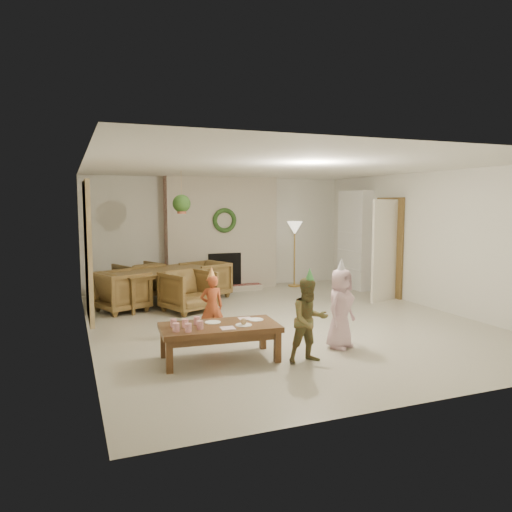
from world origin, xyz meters
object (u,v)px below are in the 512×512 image
dining_chair_left (122,291)px  child_plaid (309,320)px  child_pink (341,308)px  child_red (212,307)px  dining_chair_far (139,281)px  dining_chair_near (188,291)px  dining_table (162,287)px  dining_chair_right (205,280)px  coffee_table_top (220,327)px

dining_chair_left → child_plaid: (1.82, -3.69, 0.15)m
child_pink → child_red: bearing=113.4°
dining_chair_far → child_plaid: bearing=83.1°
dining_chair_near → dining_table: bearing=90.0°
dining_chair_left → dining_chair_right: bearing=-90.0°
coffee_table_top → dining_chair_near: bearing=88.7°
child_red → child_pink: 1.83m
coffee_table_top → child_pink: child_pink is taller
coffee_table_top → child_plaid: child_plaid is taller
dining_chair_near → dining_chair_far: (-0.65, 1.54, 0.00)m
dining_chair_near → dining_chair_right: same height
coffee_table_top → child_pink: (1.66, -0.09, 0.13)m
dining_chair_left → dining_chair_right: same height
dining_chair_far → child_plaid: (1.37, -4.79, 0.15)m
dining_chair_far → dining_chair_near: bearing=90.0°
dining_table → child_plaid: size_ratio=1.83×
dining_chair_left → child_plaid: child_plaid is taller
dining_table → dining_chair_left: 0.84m
dining_chair_right → dining_chair_near: bearing=-51.3°
dining_chair_far → child_red: (0.57, -3.33, 0.09)m
child_red → child_plaid: size_ratio=0.88×
dining_chair_far → child_plaid: 4.98m
dining_chair_left → child_pink: (2.48, -3.31, 0.17)m
dining_chair_left → coffee_table_top: bearing=171.4°
coffee_table_top → child_red: 1.01m
child_pink → dining_chair_near: bearing=85.5°
dining_chair_right → coffee_table_top: (-0.91, -3.96, 0.04)m
dining_chair_near → child_pink: child_pink is taller
dining_chair_right → dining_chair_left: bearing=-90.0°
coffee_table_top → child_plaid: size_ratio=1.39×
child_red → child_pink: bearing=147.8°
child_pink → child_plaid: bearing=179.2°
dining_chair_far → coffee_table_top: 4.34m
dining_chair_right → coffee_table_top: bearing=-35.9°
dining_table → coffee_table_top: 3.55m
dining_chair_far → dining_chair_left: (-0.44, -1.10, 0.00)m
child_red → dining_chair_left: bearing=-61.7°
dining_chair_far → child_pink: child_pink is taller
child_plaid → dining_table: bearing=103.7°
child_red → dining_chair_near: bearing=-88.7°
coffee_table_top → child_red: bearing=83.5°
dining_chair_near → child_pink: size_ratio=0.76×
dining_table → dining_chair_right: 1.04m
child_plaid → child_pink: bearing=28.6°
dining_chair_right → child_red: (-0.72, -2.97, 0.09)m
dining_chair_far → child_red: bearing=76.7°
dining_chair_near → child_plaid: child_plaid is taller
dining_table → child_red: bearing=-107.6°
child_red → child_plaid: child_plaid is taller
dining_chair_right → child_plaid: size_ratio=0.78×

